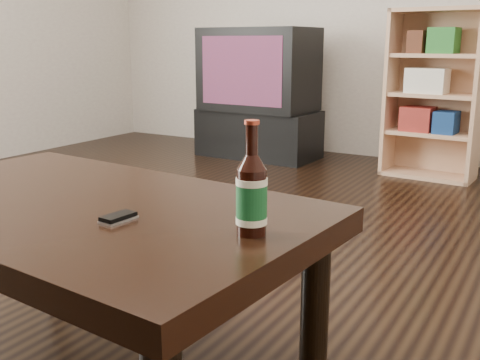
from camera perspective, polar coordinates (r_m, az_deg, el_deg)
The scene contains 7 objects.
floor at distance 2.30m, azimuth -12.56°, elevation -10.36°, with size 5.00×6.00×0.01m, color black.
tv_stand at distance 4.64m, azimuth 1.90°, elevation 4.76°, with size 0.96×0.48×0.39m, color black.
tv at distance 4.59m, azimuth 1.94°, elevation 11.15°, with size 0.89×0.58×0.65m.
bookshelf at distance 4.11m, azimuth 19.06°, elevation 8.51°, with size 0.64×0.33×1.15m.
coffee_table at distance 1.63m, azimuth -15.81°, elevation -4.24°, with size 1.40×0.89×0.50m.
beer_bottle at distance 1.25m, azimuth 1.18°, elevation -1.55°, with size 0.07×0.07×0.26m.
phone at distance 1.40m, azimuth -12.26°, elevation -3.75°, with size 0.05×0.09×0.02m.
Camera 1 is at (1.46, -1.51, 0.92)m, focal length 42.00 mm.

